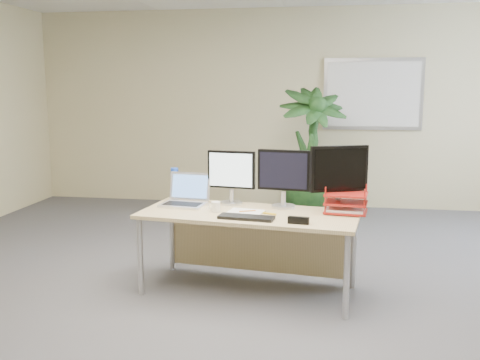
% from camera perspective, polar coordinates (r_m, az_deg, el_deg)
% --- Properties ---
extents(floor, '(8.00, 8.00, 0.00)m').
position_cam_1_polar(floor, '(3.84, -0.86, -15.40)').
color(floor, '#49484D').
rests_on(floor, ground).
extents(back_wall, '(7.00, 0.04, 2.70)m').
position_cam_1_polar(back_wall, '(7.45, 4.59, 7.60)').
color(back_wall, '#C7BE8C').
rests_on(back_wall, floor).
extents(whiteboard, '(1.30, 0.04, 0.95)m').
position_cam_1_polar(whiteboard, '(7.41, 13.99, 8.88)').
color(whiteboard, silver).
rests_on(whiteboard, back_wall).
extents(desk, '(1.79, 0.93, 0.66)m').
position_cam_1_polar(desk, '(4.38, 1.27, -4.94)').
color(desk, tan).
rests_on(desk, floor).
extents(floor_plant, '(1.09, 1.09, 1.50)m').
position_cam_1_polar(floor_plant, '(6.63, 7.47, 2.06)').
color(floor_plant, '#133517').
rests_on(floor_plant, floor).
extents(monitor_left, '(0.41, 0.19, 0.46)m').
position_cam_1_polar(monitor_left, '(4.51, -0.94, 0.67)').
color(monitor_left, '#B9B9BE').
rests_on(monitor_left, desk).
extents(monitor_right, '(0.43, 0.20, 0.48)m').
position_cam_1_polar(monitor_right, '(4.39, 4.69, 0.56)').
color(monitor_right, '#B9B9BE').
rests_on(monitor_right, desk).
extents(monitor_dark, '(0.46, 0.22, 0.53)m').
position_cam_1_polar(monitor_dark, '(4.31, 10.52, 0.64)').
color(monitor_dark, '#B9B9BE').
rests_on(monitor_dark, desk).
extents(laptop, '(0.40, 0.36, 0.26)m').
position_cam_1_polar(laptop, '(4.55, -5.80, -1.83)').
color(laptop, silver).
rests_on(laptop, desk).
extents(keyboard, '(0.44, 0.19, 0.02)m').
position_cam_1_polar(keyboard, '(4.05, 0.67, -4.01)').
color(keyboard, black).
rests_on(keyboard, desk).
extents(coffee_mug, '(0.11, 0.07, 0.08)m').
position_cam_1_polar(coffee_mug, '(4.27, -2.65, -2.88)').
color(coffee_mug, white).
rests_on(coffee_mug, desk).
extents(spiral_notebook, '(0.30, 0.24, 0.01)m').
position_cam_1_polar(spiral_notebook, '(4.24, 0.61, -3.44)').
color(spiral_notebook, white).
rests_on(spiral_notebook, desk).
extents(orange_pen, '(0.13, 0.06, 0.01)m').
position_cam_1_polar(orange_pen, '(4.23, 0.80, -3.32)').
color(orange_pen, orange).
rests_on(orange_pen, spiral_notebook).
extents(yellow_highlighter, '(0.11, 0.06, 0.02)m').
position_cam_1_polar(yellow_highlighter, '(4.19, 3.17, -3.60)').
color(yellow_highlighter, gold).
rests_on(yellow_highlighter, desk).
extents(water_bottle, '(0.07, 0.07, 0.28)m').
position_cam_1_polar(water_bottle, '(4.74, -6.97, -0.49)').
color(water_bottle, '#ABB9C9').
rests_on(water_bottle, desk).
extents(letter_tray, '(0.35, 0.29, 0.15)m').
position_cam_1_polar(letter_tray, '(4.30, 11.22, -2.58)').
color(letter_tray, '#A11A13').
rests_on(letter_tray, desk).
extents(stapler, '(0.16, 0.06, 0.05)m').
position_cam_1_polar(stapler, '(3.92, 6.26, -4.30)').
color(stapler, black).
rests_on(stapler, desk).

